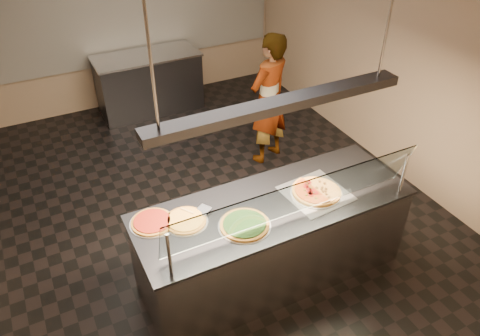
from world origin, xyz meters
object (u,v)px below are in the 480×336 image
half_pizza_pepperoni (306,194)px  pizza_tomato (152,222)px  half_pizza_sausage (326,188)px  heat_lamp_housing (279,105)px  worker (269,100)px  pizza_spatula (194,210)px  prep_table (149,83)px  perforated_tray (316,193)px  pizza_spinach (244,224)px  sneeze_guard (296,199)px  pizza_cheese (186,220)px  serving_counter (272,240)px

half_pizza_pepperoni → pizza_tomato: half_pizza_pepperoni is taller
half_pizza_sausage → heat_lamp_housing: heat_lamp_housing is taller
worker → heat_lamp_housing: heat_lamp_housing is taller
pizza_tomato → half_pizza_pepperoni: bearing=-12.0°
pizza_spatula → prep_table: pizza_spatula is taller
pizza_tomato → prep_table: 3.94m
pizza_tomato → heat_lamp_housing: bearing=-12.8°
perforated_tray → pizza_spinach: pizza_spinach is taller
prep_table → heat_lamp_housing: 4.26m
sneeze_guard → pizza_spatula: 0.94m
half_pizza_pepperoni → pizza_spinach: 0.71m
sneeze_guard → pizza_tomato: (-1.09, 0.59, -0.28)m
pizza_spatula → prep_table: 3.89m
pizza_tomato → pizza_spatula: (0.38, -0.04, 0.01)m
pizza_cheese → pizza_spatula: size_ratio=1.46×
pizza_tomato → sneeze_guard: bearing=-28.5°
pizza_cheese → pizza_spatula: pizza_spatula is taller
prep_table → heat_lamp_housing: heat_lamp_housing is taller
pizza_spinach → worker: bearing=55.4°
sneeze_guard → worker: worker is taller
serving_counter → sneeze_guard: (0.00, -0.34, 0.76)m
worker → sneeze_guard: bearing=44.2°
half_pizza_sausage → prep_table: (-0.51, 4.05, -0.49)m
serving_counter → worker: 2.19m
half_pizza_sausage → heat_lamp_housing: size_ratio=0.21×
sneeze_guard → heat_lamp_housing: size_ratio=1.04×
half_pizza_sausage → worker: worker is taller
half_pizza_pepperoni → pizza_spatula: (-1.03, 0.26, -0.01)m
serving_counter → pizza_tomato: bearing=167.2°
serving_counter → heat_lamp_housing: size_ratio=1.14×
pizza_spinach → pizza_spatula: size_ratio=1.74×
worker → heat_lamp_housing: size_ratio=0.78×
pizza_tomato → prep_table: (1.12, 3.75, -0.48)m
half_pizza_pepperoni → half_pizza_sausage: (0.22, -0.00, -0.01)m
pizza_spatula → heat_lamp_housing: bearing=-16.1°
sneeze_guard → heat_lamp_housing: heat_lamp_housing is taller
half_pizza_pepperoni → pizza_cheese: 1.15m
half_pizza_sausage → perforated_tray: bearing=179.4°
pizza_spatula → prep_table: size_ratio=0.16×
serving_counter → perforated_tray: (0.43, -0.05, 0.47)m
half_pizza_sausage → worker: 2.01m
prep_table → pizza_spinach: bearing=-95.7°
half_pizza_sausage → pizza_cheese: bearing=172.0°
perforated_tray → half_pizza_pepperoni: (-0.11, 0.00, 0.03)m
pizza_spatula → perforated_tray: bearing=-12.8°
sneeze_guard → pizza_spatula: size_ratio=8.91×
half_pizza_pepperoni → sneeze_guard: bearing=-137.6°
perforated_tray → pizza_cheese: pizza_cheese is taller
prep_table → worker: (0.99, -2.10, 0.43)m
half_pizza_pepperoni → pizza_spinach: (-0.70, -0.10, -0.02)m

